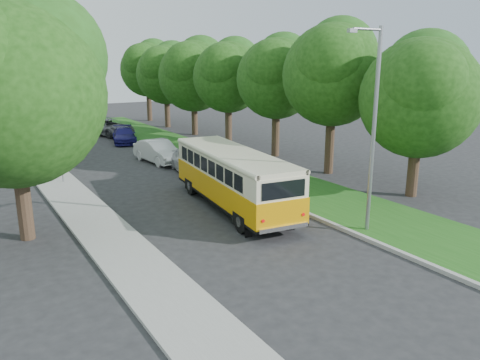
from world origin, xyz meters
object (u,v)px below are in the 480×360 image
car_silver (190,160)px  car_grey (110,127)px  lamppost_far (39,105)px  vintage_bus (233,180)px  car_white (158,151)px  lamppost_near (372,125)px  car_blue (124,135)px

car_silver → car_grey: car_silver is taller
car_silver → car_grey: bearing=100.8°
lamppost_far → vintage_bus: (6.01, -12.96, -2.73)m
car_white → vintage_bus: bearing=-100.7°
car_grey → car_white: bearing=-109.9°
lamppost_near → car_silver: (-1.42, 13.19, -3.61)m
lamppost_far → lamppost_near: bearing=-64.3°
car_silver → car_white: car_white is taller
car_silver → car_grey: size_ratio=0.82×
car_blue → car_grey: size_ratio=0.82×
vintage_bus → car_white: bearing=92.1°
lamppost_far → car_white: 7.88m
lamppost_far → car_silver: 9.77m
lamppost_far → vintage_bus: lamppost_far is taller
car_white → lamppost_near: bearing=-89.4°
vintage_bus → car_blue: size_ratio=2.10×
car_white → car_grey: car_white is taller
car_white → car_grey: bearing=81.2°
lamppost_near → lamppost_far: 20.53m
lamppost_far → car_grey: 14.36m
vintage_bus → car_blue: 20.16m
car_grey → car_blue: bearing=-108.8°
vintage_bus → car_silver: vintage_bus is taller
lamppost_far → car_white: bearing=-12.8°
car_silver → car_blue: 12.44m
vintage_bus → car_grey: vintage_bus is taller
vintage_bus → lamppost_far: bearing=121.7°
lamppost_far → car_blue: size_ratio=1.69×
lamppost_near → car_white: bearing=96.6°
vintage_bus → car_silver: bearing=86.0°
lamppost_near → car_silver: bearing=96.2°
car_blue → vintage_bus: bearing=-79.1°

